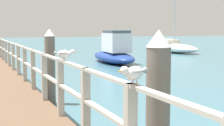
{
  "coord_description": "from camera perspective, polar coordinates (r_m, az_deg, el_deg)",
  "views": [
    {
      "loc": [
        -0.34,
        0.62,
        2.06
      ],
      "look_at": [
        4.21,
        11.88,
        0.85
      ],
      "focal_mm": 56.17,
      "sensor_mm": 36.0,
      "label": 1
    }
  ],
  "objects": [
    {
      "name": "pier_railing",
      "position": [
        10.84,
        -13.44,
        0.1
      ],
      "size": [
        0.12,
        21.09,
        1.11
      ],
      "color": "#B2ADA3",
      "rests_on": "pier_deck"
    },
    {
      "name": "dock_piling_near",
      "position": [
        4.13,
        7.47,
        -8.79
      ],
      "size": [
        0.29,
        0.29,
        2.05
      ],
      "color": "#6B6056",
      "rests_on": "ground_plane"
    },
    {
      "name": "dock_piling_far",
      "position": [
        9.64,
        -10.06,
        -0.52
      ],
      "size": [
        0.29,
        0.29,
        2.05
      ],
      "color": "#6B6056",
      "rests_on": "ground_plane"
    },
    {
      "name": "seagull_foreground",
      "position": [
        3.7,
        3.59,
        -1.52
      ],
      "size": [
        0.44,
        0.27,
        0.21
      ],
      "rotation": [
        0.0,
        0.0,
        2.08
      ],
      "color": "white",
      "rests_on": "pier_railing"
    },
    {
      "name": "seagull_background",
      "position": [
        6.51,
        -7.7,
        1.55
      ],
      "size": [
        0.38,
        0.36,
        0.21
      ],
      "rotation": [
        0.0,
        0.0,
        3.95
      ],
      "color": "white",
      "rests_on": "pier_railing"
    },
    {
      "name": "boat_2",
      "position": [
        20.71,
        0.37,
        1.76
      ],
      "size": [
        2.21,
        5.57,
        1.93
      ],
      "rotation": [
        0.0,
        0.0,
        3.07
      ],
      "color": "navy",
      "rests_on": "ground_plane"
    },
    {
      "name": "boat_4",
      "position": [
        30.43,
        9.59,
        2.59
      ],
      "size": [
        2.45,
        6.78,
        8.77
      ],
      "rotation": [
        0.0,
        0.0,
        3.19
      ],
      "color": "white",
      "rests_on": "ground_plane"
    }
  ]
}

